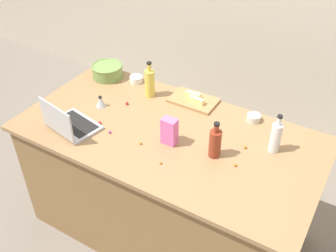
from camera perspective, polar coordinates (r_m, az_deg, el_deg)
The scene contains 22 objects.
ground_plane at distance 3.06m, azimuth 0.00°, elevation -14.27°, with size 12.00×12.00×0.00m, color slate.
island_counter at distance 2.72m, azimuth 0.00°, elevation -8.37°, with size 1.88×0.97×0.90m.
laptop at distance 2.49m, azimuth -14.22°, elevation 0.33°, with size 0.35×0.29×0.22m.
mixing_bowl_large at distance 2.99m, azimuth -8.80°, elevation 7.94°, with size 0.23×0.23×0.10m.
bottle_oil at distance 2.71m, azimuth -2.68°, elevation 6.34°, with size 0.07×0.07×0.26m.
bottle_vinegar at distance 2.31m, azimuth 15.39°, elevation -1.52°, with size 0.06×0.06×0.25m.
bottle_soy at distance 2.22m, azimuth 6.85°, elevation -2.43°, with size 0.07×0.07×0.23m.
cutting_board at distance 2.70m, azimuth 3.72°, elevation 3.75°, with size 0.32×0.20×0.02m, color #AD7F4C.
butter_stick_left at distance 2.66m, azimuth 4.21°, elevation 3.78°, with size 0.11×0.04×0.04m, color #F4E58C.
butter_stick_right at distance 2.71m, azimuth 3.65°, elevation 4.55°, with size 0.11×0.04×0.04m, color #F4E58C.
ramekin_small at distance 2.92m, azimuth -4.65°, elevation 6.79°, with size 0.09×0.09×0.05m, color white.
ramekin_medium at distance 2.57m, azimuth 12.33°, elevation 1.17°, with size 0.09×0.09×0.04m, color beige.
kitchen_timer at distance 2.67m, azimuth -9.76°, elevation 3.50°, with size 0.07×0.07×0.08m.
candy_bag at distance 2.29m, azimuth 0.20°, elevation -0.77°, with size 0.09×0.06×0.17m, color pink.
candy_0 at distance 2.68m, azimuth -5.99°, elevation 3.30°, with size 0.02×0.02×0.02m, color red.
candy_1 at distance 2.35m, azimuth 11.18°, elevation -3.02°, with size 0.02×0.02×0.02m, color orange.
candy_2 at distance 2.22m, azimuth 9.76°, elevation -5.62°, with size 0.02×0.02×0.02m, color orange.
candy_3 at distance 2.52m, azimuth -9.91°, elevation 0.45°, with size 0.02×0.02×0.02m, color red.
candy_4 at distance 2.20m, azimuth -1.07°, elevation -5.38°, with size 0.01×0.01×0.01m, color orange.
candy_5 at distance 2.34m, azimuth -3.99°, elevation -2.53°, with size 0.01×0.01×0.01m, color orange.
candy_6 at distance 2.44m, azimuth -8.46°, elevation -0.88°, with size 0.02×0.02×0.02m, color #CC3399.
candy_8 at distance 2.71m, azimuth -9.36°, elevation 3.31°, with size 0.01×0.01×0.01m, color green.
Camera 1 is at (0.97, -1.63, 2.40)m, focal length 41.95 mm.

